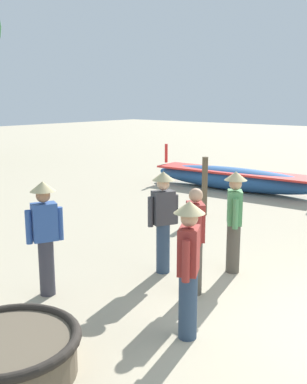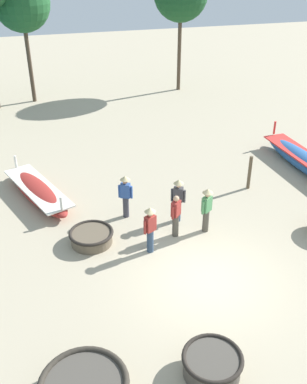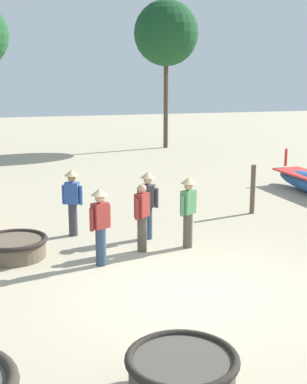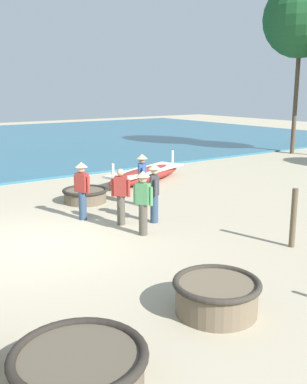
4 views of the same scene
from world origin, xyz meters
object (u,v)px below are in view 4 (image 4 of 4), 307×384
long_boat_white_hull (146,175)px  mooring_post_mid_beach (293,218)px  fisherman_by_coracle (143,199)px  fisherman_standing_left (142,176)px  tree_rightmost (301,19)px  coracle_nearest (216,295)px  coracle_beside_post (85,195)px  fisherman_crouching (121,195)px  fisherman_with_hat (154,189)px  coracle_far_left (79,367)px  fisherman_standing_right (82,187)px

long_boat_white_hull → mooring_post_mid_beach: bearing=-10.1°
fisherman_by_coracle → mooring_post_mid_beach: (2.79, 2.38, -0.25)m
fisherman_standing_left → tree_rightmost: 15.88m
long_boat_white_hull → fisherman_by_coracle: bearing=-35.0°
coracle_nearest → coracle_beside_post: bearing=168.3°
fisherman_by_coracle → fisherman_crouching: 1.10m
coracle_beside_post → tree_rightmost: tree_rightmost is taller
coracle_nearest → mooring_post_mid_beach: size_ratio=1.05×
fisherman_standing_left → fisherman_with_hat: bearing=-23.8°
fisherman_crouching → coracle_far_left: bearing=-35.8°
coracle_far_left → coracle_nearest: (-0.43, 2.75, 0.04)m
fisherman_with_hat → fisherman_crouching: fisherman_with_hat is taller
coracle_beside_post → fisherman_standing_left: 2.08m
tree_rightmost → mooring_post_mid_beach: bearing=-52.3°
fisherman_by_coracle → mooring_post_mid_beach: size_ratio=1.17×
long_boat_white_hull → fisherman_crouching: (4.40, -3.84, 0.53)m
mooring_post_mid_beach → coracle_nearest: bearing=-70.4°
coracle_far_left → fisherman_crouching: bearing=144.2°
coracle_beside_post → mooring_post_mid_beach: bearing=16.8°
coracle_nearest → coracle_beside_post: (-8.04, 1.66, -0.07)m
fisherman_by_coracle → mooring_post_mid_beach: bearing=40.5°
fisherman_with_hat → coracle_far_left: bearing=-43.1°
fisherman_standing_right → coracle_beside_post: bearing=151.1°
long_boat_white_hull → coracle_beside_post: bearing=-66.0°
mooring_post_mid_beach → fisherman_standing_right: bearing=-148.7°
long_boat_white_hull → fisherman_with_hat: 5.65m
long_boat_white_hull → fisherman_by_coracle: (5.49, -3.85, 0.65)m
fisherman_standing_left → fisherman_standing_right: (0.30, -2.26, 0.00)m
fisherman_standing_left → long_boat_white_hull: bearing=143.8°
fisherman_by_coracle → fisherman_crouching: fisherman_by_coracle is taller
fisherman_standing_left → mooring_post_mid_beach: 5.31m
coracle_far_left → long_boat_white_hull: long_boat_white_hull is taller
fisherman_standing_left → fisherman_by_coracle: size_ratio=1.00×
long_boat_white_hull → fisherman_standing_left: (3.03, -2.21, 0.65)m
coracle_nearest → fisherman_with_hat: bearing=155.7°
coracle_beside_post → fisherman_standing_right: bearing=-28.9°
coracle_far_left → fisherman_with_hat: bearing=136.9°
fisherman_with_hat → tree_rightmost: (-6.52, 14.49, 6.39)m
fisherman_crouching → fisherman_standing_right: (-1.06, -0.63, 0.12)m
coracle_beside_post → fisherman_standing_right: (1.77, -0.98, 0.71)m
long_boat_white_hull → fisherman_standing_left: 3.81m
fisherman_with_hat → mooring_post_mid_beach: fisherman_with_hat is taller
long_boat_white_hull → fisherman_standing_right: fisherman_standing_right is taller
fisherman_with_hat → fisherman_standing_right: same height
coracle_nearest → fisherman_with_hat: fisherman_with_hat is taller
tree_rightmost → coracle_beside_post: bearing=-77.5°
fisherman_with_hat → fisherman_standing_right: size_ratio=1.00×
fisherman_standing_left → coracle_beside_post: bearing=-138.8°
mooring_post_mid_beach → tree_rightmost: tree_rightmost is taller
long_boat_white_hull → fisherman_crouching: 5.86m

